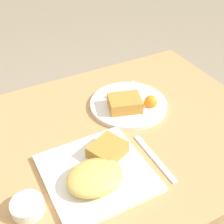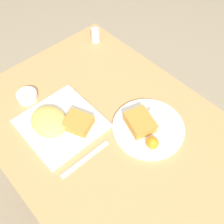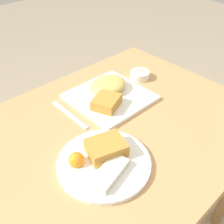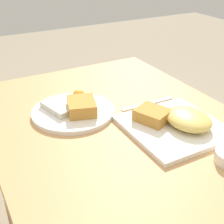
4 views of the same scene
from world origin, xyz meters
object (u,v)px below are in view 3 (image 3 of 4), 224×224
object	(u,v)px
plate_oval_far	(103,160)
sauce_ramekin	(140,75)
butter_knife	(69,115)
plate_square_near	(109,93)

from	to	relation	value
plate_oval_far	sauce_ramekin	bearing A→B (deg)	-149.72
plate_oval_far	butter_knife	size ratio (longest dim) A/B	1.33
plate_oval_far	sauce_ramekin	size ratio (longest dim) A/B	3.31
plate_oval_far	sauce_ramekin	world-z (taller)	plate_oval_far
plate_square_near	sauce_ramekin	xyz separation A→B (m)	(-0.19, -0.02, -0.00)
sauce_ramekin	butter_knife	distance (m)	0.36
plate_square_near	butter_knife	size ratio (longest dim) A/B	1.35
sauce_ramekin	plate_oval_far	bearing A→B (deg)	30.28
sauce_ramekin	plate_square_near	bearing A→B (deg)	5.00
sauce_ramekin	butter_knife	bearing A→B (deg)	0.18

